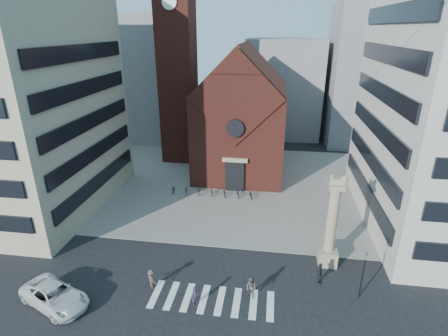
{
  "coord_description": "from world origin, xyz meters",
  "views": [
    {
      "loc": [
        4.6,
        -24.13,
        19.78
      ],
      "look_at": [
        -0.1,
        8.0,
        6.72
      ],
      "focal_mm": 28.0,
      "sensor_mm": 36.0,
      "label": 1
    }
  ],
  "objects_px": {
    "pedestrian_2": "(319,273)",
    "scooter_0": "(174,189)",
    "pedestrian_0": "(195,296)",
    "white_car": "(55,296)",
    "pedestrian_1": "(251,288)",
    "traffic_light": "(363,273)",
    "lion_column": "(331,230)"
  },
  "relations": [
    {
      "from": "traffic_light",
      "to": "pedestrian_0",
      "type": "height_order",
      "value": "traffic_light"
    },
    {
      "from": "lion_column",
      "to": "white_car",
      "type": "height_order",
      "value": "lion_column"
    },
    {
      "from": "scooter_0",
      "to": "pedestrian_2",
      "type": "bearing_deg",
      "value": -54.73
    },
    {
      "from": "white_car",
      "to": "pedestrian_2",
      "type": "distance_m",
      "value": 20.94
    },
    {
      "from": "traffic_light",
      "to": "white_car",
      "type": "distance_m",
      "value": 23.66
    },
    {
      "from": "pedestrian_1",
      "to": "lion_column",
      "type": "bearing_deg",
      "value": 75.27
    },
    {
      "from": "white_car",
      "to": "pedestrian_1",
      "type": "relative_size",
      "value": 3.22
    },
    {
      "from": "pedestrian_0",
      "to": "scooter_0",
      "type": "xyz_separation_m",
      "value": [
        -7.08,
        18.76,
        -0.28
      ]
    },
    {
      "from": "pedestrian_1",
      "to": "scooter_0",
      "type": "xyz_separation_m",
      "value": [
        -11.24,
        17.35,
        -0.4
      ]
    },
    {
      "from": "traffic_light",
      "to": "pedestrian_2",
      "type": "xyz_separation_m",
      "value": [
        -3.0,
        1.2,
        -1.32
      ]
    },
    {
      "from": "pedestrian_0",
      "to": "lion_column",
      "type": "bearing_deg",
      "value": -2.13
    },
    {
      "from": "lion_column",
      "to": "pedestrian_0",
      "type": "xyz_separation_m",
      "value": [
        -10.63,
        -6.65,
        -2.67
      ]
    },
    {
      "from": "white_car",
      "to": "scooter_0",
      "type": "bearing_deg",
      "value": 13.28
    },
    {
      "from": "pedestrian_0",
      "to": "pedestrian_1",
      "type": "bearing_deg",
      "value": -15.54
    },
    {
      "from": "pedestrian_0",
      "to": "pedestrian_1",
      "type": "relative_size",
      "value": 0.87
    },
    {
      "from": "pedestrian_2",
      "to": "scooter_0",
      "type": "xyz_separation_m",
      "value": [
        -16.7,
        14.9,
        -0.46
      ]
    },
    {
      "from": "pedestrian_2",
      "to": "pedestrian_0",
      "type": "bearing_deg",
      "value": 119.48
    },
    {
      "from": "white_car",
      "to": "traffic_light",
      "type": "bearing_deg",
      "value": -56.61
    },
    {
      "from": "pedestrian_0",
      "to": "pedestrian_1",
      "type": "distance_m",
      "value": 4.39
    },
    {
      "from": "pedestrian_1",
      "to": "scooter_0",
      "type": "relative_size",
      "value": 1.06
    },
    {
      "from": "white_car",
      "to": "pedestrian_2",
      "type": "xyz_separation_m",
      "value": [
        20.24,
        5.39,
        0.16
      ]
    },
    {
      "from": "pedestrian_1",
      "to": "traffic_light",
      "type": "bearing_deg",
      "value": 44.6
    },
    {
      "from": "white_car",
      "to": "pedestrian_0",
      "type": "bearing_deg",
      "value": -58.6
    },
    {
      "from": "pedestrian_2",
      "to": "traffic_light",
      "type": "bearing_deg",
      "value": -104.24
    },
    {
      "from": "pedestrian_2",
      "to": "pedestrian_1",
      "type": "bearing_deg",
      "value": 121.84
    },
    {
      "from": "lion_column",
      "to": "pedestrian_1",
      "type": "distance_m",
      "value": 8.71
    },
    {
      "from": "pedestrian_0",
      "to": "pedestrian_1",
      "type": "height_order",
      "value": "pedestrian_1"
    },
    {
      "from": "traffic_light",
      "to": "scooter_0",
      "type": "distance_m",
      "value": 25.51
    },
    {
      "from": "traffic_light",
      "to": "white_car",
      "type": "height_order",
      "value": "traffic_light"
    },
    {
      "from": "white_car",
      "to": "pedestrian_2",
      "type": "height_order",
      "value": "pedestrian_2"
    },
    {
      "from": "lion_column",
      "to": "white_car",
      "type": "xyz_separation_m",
      "value": [
        -21.25,
        -8.19,
        -2.65
      ]
    },
    {
      "from": "traffic_light",
      "to": "pedestrian_2",
      "type": "relative_size",
      "value": 2.23
    }
  ]
}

